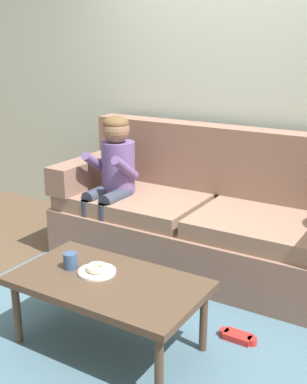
{
  "coord_description": "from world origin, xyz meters",
  "views": [
    {
      "loc": [
        1.47,
        -2.29,
        1.66
      ],
      "look_at": [
        -0.21,
        0.45,
        0.65
      ],
      "focal_mm": 46.0,
      "sensor_mm": 36.0,
      "label": 1
    }
  ],
  "objects_px": {
    "donut": "(97,268)",
    "toy_controller": "(238,338)",
    "person_child": "(112,173)",
    "mug": "(70,261)",
    "couch": "(206,220)",
    "coffee_table": "(108,287)"
  },
  "relations": [
    {
      "from": "mug",
      "to": "toy_controller",
      "type": "relative_size",
      "value": 0.4
    },
    {
      "from": "donut",
      "to": "toy_controller",
      "type": "height_order",
      "value": "donut"
    },
    {
      "from": "couch",
      "to": "mug",
      "type": "height_order",
      "value": "couch"
    },
    {
      "from": "couch",
      "to": "donut",
      "type": "relative_size",
      "value": 18.75
    },
    {
      "from": "donut",
      "to": "person_child",
      "type": "bearing_deg",
      "value": 121.5
    },
    {
      "from": "couch",
      "to": "toy_controller",
      "type": "distance_m",
      "value": 1.08
    },
    {
      "from": "coffee_table",
      "to": "donut",
      "type": "xyz_separation_m",
      "value": [
        -0.1,
        0.03,
        0.07
      ]
    },
    {
      "from": "couch",
      "to": "person_child",
      "type": "relative_size",
      "value": 2.04
    },
    {
      "from": "couch",
      "to": "coffee_table",
      "type": "relative_size",
      "value": 2.16
    },
    {
      "from": "couch",
      "to": "donut",
      "type": "xyz_separation_m",
      "value": [
        -0.08,
        -1.22,
        0.09
      ]
    },
    {
      "from": "person_child",
      "to": "mug",
      "type": "relative_size",
      "value": 12.24
    },
    {
      "from": "donut",
      "to": "mug",
      "type": "relative_size",
      "value": 1.33
    },
    {
      "from": "coffee_table",
      "to": "person_child",
      "type": "distance_m",
      "value": 1.29
    },
    {
      "from": "donut",
      "to": "toy_controller",
      "type": "distance_m",
      "value": 0.9
    },
    {
      "from": "person_child",
      "to": "toy_controller",
      "type": "distance_m",
      "value": 1.58
    },
    {
      "from": "coffee_table",
      "to": "toy_controller",
      "type": "xyz_separation_m",
      "value": [
        0.59,
        0.42,
        -0.35
      ]
    },
    {
      "from": "couch",
      "to": "toy_controller",
      "type": "bearing_deg",
      "value": -53.53
    },
    {
      "from": "person_child",
      "to": "mug",
      "type": "distance_m",
      "value": 1.14
    },
    {
      "from": "person_child",
      "to": "mug",
      "type": "bearing_deg",
      "value": -66.42
    },
    {
      "from": "person_child",
      "to": "mug",
      "type": "xyz_separation_m",
      "value": [
        0.45,
        -1.03,
        -0.21
      ]
    },
    {
      "from": "mug",
      "to": "toy_controller",
      "type": "distance_m",
      "value": 1.05
    },
    {
      "from": "couch",
      "to": "donut",
      "type": "height_order",
      "value": "couch"
    }
  ]
}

